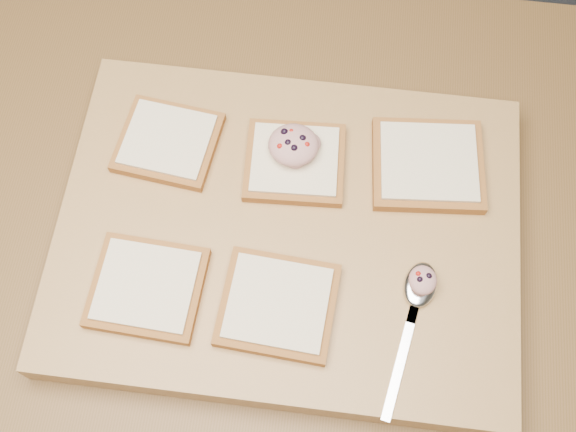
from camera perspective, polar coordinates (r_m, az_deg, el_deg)
name	(u,v)px	position (r m, az deg, el deg)	size (l,w,h in m)	color
ground	(287,379)	(1.75, -0.11, -12.77)	(4.00, 4.00, 0.00)	#515459
island_counter	(286,329)	(1.31, -0.14, -8.93)	(2.00, 0.80, 0.90)	slate
cutting_board	(288,233)	(0.86, 0.00, -1.32)	(0.54, 0.41, 0.04)	tan
bread_far_left	(168,142)	(0.89, -9.46, 5.80)	(0.13, 0.12, 0.02)	#A16729
bread_far_center	(295,162)	(0.87, 0.54, 4.30)	(0.12, 0.11, 0.02)	#A16729
bread_far_right	(428,164)	(0.88, 11.00, 4.03)	(0.14, 0.13, 0.02)	#A16729
bread_near_left	(147,287)	(0.82, -11.08, -5.55)	(0.13, 0.12, 0.02)	#A16729
bread_near_center	(278,305)	(0.80, -0.80, -7.02)	(0.13, 0.12, 0.02)	#A16729
tuna_salad_dollop	(293,145)	(0.85, 0.43, 5.65)	(0.06, 0.06, 0.03)	tan
spoon	(418,296)	(0.82, 10.20, -6.21)	(0.06, 0.18, 0.01)	silver
spoon_salad	(423,280)	(0.81, 10.60, -5.00)	(0.03, 0.03, 0.02)	tan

